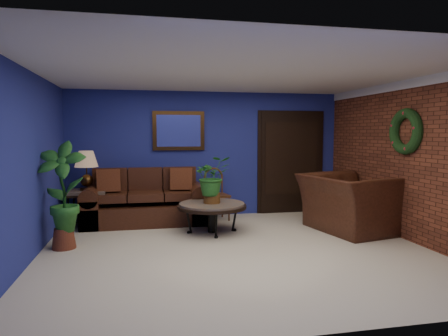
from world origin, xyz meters
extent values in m
plane|color=beige|center=(0.00, 0.00, 0.00)|extent=(5.50, 5.50, 0.00)
cube|color=navy|center=(0.00, 2.50, 1.25)|extent=(5.50, 0.04, 2.50)
cube|color=navy|center=(-2.75, 0.00, 1.25)|extent=(0.04, 5.00, 2.50)
cube|color=brown|center=(2.75, 0.00, 1.25)|extent=(0.04, 5.00, 2.50)
cube|color=white|center=(0.00, 0.00, 2.50)|extent=(5.50, 5.00, 0.02)
cube|color=white|center=(2.72, 0.00, 2.43)|extent=(0.03, 5.00, 0.14)
cube|color=#432A11|center=(-0.60, 2.46, 1.72)|extent=(1.02, 0.06, 0.77)
cube|color=black|center=(1.75, 2.47, 1.05)|extent=(1.44, 0.06, 2.18)
torus|color=black|center=(2.69, 0.05, 1.70)|extent=(0.16, 0.72, 0.72)
cube|color=#492214|center=(-1.26, 2.00, 0.18)|extent=(2.26, 0.98, 0.37)
cube|color=#492214|center=(-1.26, 2.35, 0.52)|extent=(1.93, 0.27, 0.92)
cube|color=#492214|center=(-1.91, 1.94, 0.53)|extent=(0.62, 0.67, 0.14)
cube|color=#492214|center=(-1.26, 1.94, 0.53)|extent=(0.62, 0.67, 0.14)
cube|color=#492214|center=(-0.62, 1.94, 0.53)|extent=(0.62, 0.67, 0.14)
cube|color=#492214|center=(-2.23, 2.00, 0.26)|extent=(0.33, 0.98, 0.51)
cube|color=#492214|center=(-0.30, 2.00, 0.26)|extent=(0.33, 0.98, 0.51)
cube|color=#602D18|center=(-1.92, 1.98, 0.81)|extent=(0.41, 0.12, 0.41)
cube|color=#602D18|center=(-0.60, 1.98, 0.81)|extent=(0.41, 0.12, 0.41)
cylinder|color=#534D49|center=(-0.18, 1.09, 0.48)|extent=(1.10, 1.10, 0.05)
cylinder|color=black|center=(-0.18, 1.09, 0.44)|extent=(1.17, 1.17, 0.05)
cylinder|color=black|center=(-0.18, 1.09, 0.23)|extent=(0.14, 0.14, 0.45)
cube|color=#534D49|center=(-2.30, 2.05, 0.62)|extent=(0.67, 0.67, 0.05)
cube|color=black|center=(-2.30, 2.05, 0.58)|extent=(0.71, 0.71, 0.04)
cube|color=black|center=(-2.30, 2.05, 0.12)|extent=(0.60, 0.60, 0.03)
cylinder|color=black|center=(-2.58, 1.77, 0.31)|extent=(0.03, 0.03, 0.62)
cylinder|color=black|center=(-2.02, 1.77, 0.31)|extent=(0.03, 0.03, 0.62)
cylinder|color=black|center=(-2.58, 2.33, 0.31)|extent=(0.03, 0.03, 0.62)
cylinder|color=black|center=(-2.02, 2.33, 0.31)|extent=(0.03, 0.03, 0.62)
cylinder|color=#432A11|center=(-2.30, 2.05, 0.67)|extent=(0.25, 0.25, 0.05)
sphere|color=#432A11|center=(-2.30, 2.05, 0.80)|extent=(0.23, 0.23, 0.23)
cylinder|color=#432A11|center=(-2.30, 2.05, 0.98)|extent=(0.02, 0.02, 0.29)
cone|color=#947155|center=(-2.30, 2.05, 1.19)|extent=(0.41, 0.41, 0.29)
cube|color=brown|center=(0.09, 2.05, 0.47)|extent=(0.49, 0.49, 0.04)
torus|color=brown|center=(0.06, 2.24, 0.80)|extent=(0.40, 0.11, 0.40)
cylinder|color=brown|center=(-0.06, 1.84, 0.22)|extent=(0.03, 0.03, 0.45)
cylinder|color=brown|center=(0.30, 1.90, 0.22)|extent=(0.03, 0.03, 0.45)
cylinder|color=brown|center=(-0.12, 2.20, 0.22)|extent=(0.03, 0.03, 0.45)
cylinder|color=brown|center=(0.24, 2.26, 0.22)|extent=(0.03, 0.03, 0.45)
imported|color=#492214|center=(2.15, 0.72, 0.48)|extent=(1.57, 1.71, 0.96)
cylinder|color=brown|center=(-0.18, 1.09, 0.59)|extent=(0.28, 0.28, 0.18)
imported|color=#1E581B|center=(-0.18, 1.09, 0.96)|extent=(0.68, 0.62, 0.66)
cylinder|color=brown|center=(2.35, 1.11, 0.10)|extent=(0.26, 0.26, 0.20)
imported|color=#1E581B|center=(2.35, 1.11, 0.44)|extent=(0.34, 0.29, 0.59)
cylinder|color=brown|center=(-2.45, 0.58, 0.15)|extent=(0.34, 0.34, 0.30)
imported|color=#1E581B|center=(-2.45, 0.58, 0.91)|extent=(0.79, 0.62, 1.32)
camera|label=1|loc=(-1.31, -5.45, 1.67)|focal=32.00mm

